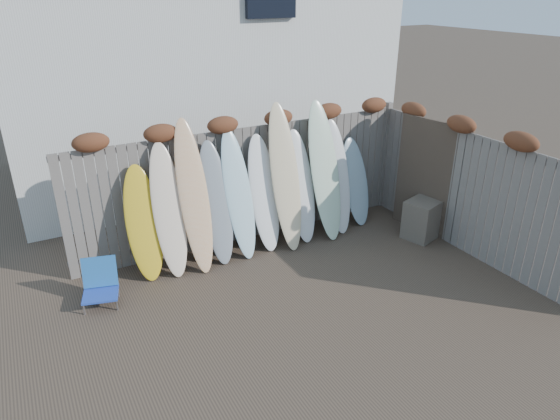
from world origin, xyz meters
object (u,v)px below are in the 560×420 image
wooden_crate (422,219)px  surfboard_0 (144,223)px  lattice_panel (430,178)px  beach_chair (100,283)px

wooden_crate → surfboard_0: 4.75m
wooden_crate → lattice_panel: 0.73m
lattice_panel → surfboard_0: lattice_panel is taller
beach_chair → wooden_crate: bearing=-7.0°
beach_chair → wooden_crate: (5.39, -0.66, 0.06)m
wooden_crate → lattice_panel: (0.22, 0.16, 0.68)m
lattice_panel → surfboard_0: 4.91m
beach_chair → surfboard_0: surfboard_0 is taller
surfboard_0 → lattice_panel: bearing=-6.3°
wooden_crate → surfboard_0: (-4.60, 1.10, 0.51)m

